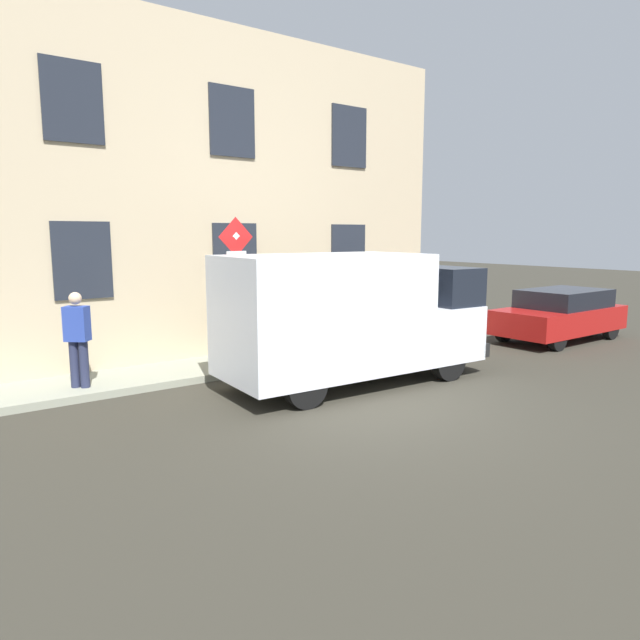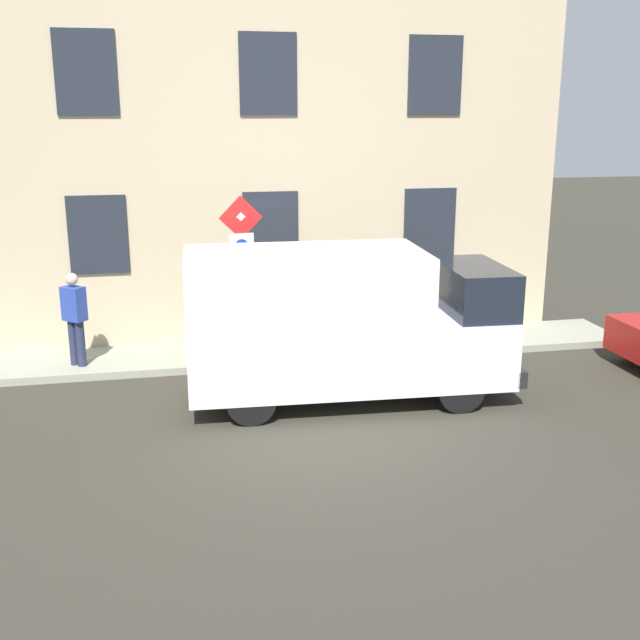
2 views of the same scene
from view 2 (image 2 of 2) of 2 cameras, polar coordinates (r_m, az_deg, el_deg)
ground_plane at (r=11.64m, az=-0.14°, el=-8.45°), size 80.00×80.00×0.00m
sidewalk_slab at (r=15.26m, az=-3.08°, el=-2.34°), size 1.66×14.05×0.14m
building_facade at (r=15.74m, az=-3.92°, el=11.64°), size 0.75×12.05×7.38m
sign_post_stacked at (r=14.08m, az=-5.78°, el=4.73°), size 0.16×0.56×2.94m
delivery_van at (r=12.64m, az=1.63°, el=-0.09°), size 2.25×5.42×2.50m
bicycle_purple at (r=16.05m, az=6.99°, el=0.10°), size 0.46×1.72×0.89m
bicycle_blue at (r=15.79m, az=3.93°, el=-0.07°), size 0.46×1.71×0.89m
bicycle_black at (r=15.59m, az=0.77°, el=-0.24°), size 0.46×1.71×0.89m
pedestrian at (r=14.65m, az=-17.58°, el=0.28°), size 0.46×0.47×1.72m
litter_bin at (r=14.77m, az=-0.25°, el=-0.81°), size 0.44×0.44×0.90m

